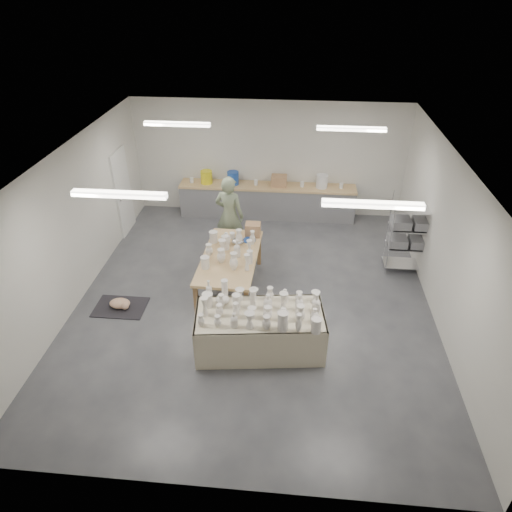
# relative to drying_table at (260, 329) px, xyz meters

# --- Properties ---
(room) EXTENTS (8.00, 8.02, 3.00)m
(room) POSITION_rel_drying_table_xyz_m (-0.35, 1.45, 1.62)
(room) COLOR #424449
(room) RESTS_ON ground
(back_counter) EXTENTS (4.60, 0.60, 1.24)m
(back_counter) POSITION_rel_drying_table_xyz_m (-0.25, 5.05, 0.05)
(back_counter) COLOR tan
(back_counter) RESTS_ON ground
(wire_shelf) EXTENTS (0.88, 0.48, 1.80)m
(wire_shelf) POSITION_rel_drying_table_xyz_m (2.96, 2.77, 0.48)
(wire_shelf) COLOR silver
(wire_shelf) RESTS_ON ground
(drying_table) EXTENTS (2.30, 1.29, 1.15)m
(drying_table) POSITION_rel_drying_table_xyz_m (0.00, 0.00, 0.00)
(drying_table) COLOR olive
(drying_table) RESTS_ON ground
(work_table) EXTENTS (1.16, 2.21, 1.20)m
(work_table) POSITION_rel_drying_table_xyz_m (-0.73, 1.78, 0.41)
(work_table) COLOR tan
(work_table) RESTS_ON ground
(rug) EXTENTS (1.00, 0.70, 0.02)m
(rug) POSITION_rel_drying_table_xyz_m (-2.85, 0.86, -0.42)
(rug) COLOR black
(rug) RESTS_ON ground
(cat) EXTENTS (0.45, 0.34, 0.18)m
(cat) POSITION_rel_drying_table_xyz_m (-2.83, 0.85, -0.32)
(cat) COLOR white
(cat) RESTS_ON rug
(potter) EXTENTS (0.78, 0.62, 1.88)m
(potter) POSITION_rel_drying_table_xyz_m (-0.97, 3.19, 0.51)
(potter) COLOR gray
(potter) RESTS_ON ground
(red_stool) EXTENTS (0.31, 0.31, 0.28)m
(red_stool) POSITION_rel_drying_table_xyz_m (-0.97, 3.46, -0.18)
(red_stool) COLOR #AB2D18
(red_stool) RESTS_ON ground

